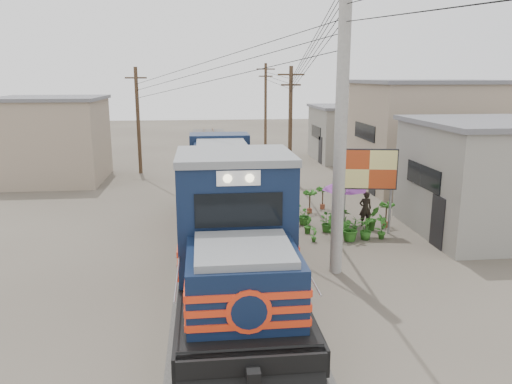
{
  "coord_description": "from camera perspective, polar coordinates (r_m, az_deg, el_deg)",
  "views": [
    {
      "loc": [
        -0.88,
        -15.84,
        6.41
      ],
      "look_at": [
        1.1,
        2.12,
        2.2
      ],
      "focal_mm": 35.0,
      "sensor_mm": 36.0,
      "label": 1
    }
  ],
  "objects": [
    {
      "name": "ground",
      "position": [
        17.11,
        -2.92,
        -8.91
      ],
      "size": [
        120.0,
        120.0,
        0.0
      ],
      "primitive_type": "plane",
      "color": "#473F35",
      "rests_on": "ground"
    },
    {
      "name": "ballast",
      "position": [
        26.62,
        -4.22,
        -0.68
      ],
      "size": [
        3.6,
        70.0,
        0.16
      ],
      "primitive_type": "cube",
      "color": "#595651",
      "rests_on": "ground"
    },
    {
      "name": "track",
      "position": [
        26.58,
        -4.23,
        -0.31
      ],
      "size": [
        1.15,
        70.0,
        0.12
      ],
      "color": "#51331E",
      "rests_on": "ground"
    },
    {
      "name": "locomotive",
      "position": [
        17.85,
        -3.26,
        -1.74
      ],
      "size": [
        3.17,
        17.24,
        4.27
      ],
      "color": "black",
      "rests_on": "ground"
    },
    {
      "name": "utility_pole_main",
      "position": [
        16.02,
        9.7,
        7.88
      ],
      "size": [
        0.4,
        0.4,
        10.0
      ],
      "color": "#9E9B93",
      "rests_on": "ground"
    },
    {
      "name": "wooden_pole_mid",
      "position": [
        30.44,
        3.95,
        7.93
      ],
      "size": [
        1.6,
        0.24,
        7.0
      ],
      "color": "#4C3826",
      "rests_on": "ground"
    },
    {
      "name": "wooden_pole_far",
      "position": [
        44.28,
        1.1,
        9.9
      ],
      "size": [
        1.6,
        0.24,
        7.5
      ],
      "color": "#4C3826",
      "rests_on": "ground"
    },
    {
      "name": "wooden_pole_left",
      "position": [
        34.2,
        -13.33,
        8.18
      ],
      "size": [
        1.6,
        0.24,
        7.0
      ],
      "color": "#4C3826",
      "rests_on": "ground"
    },
    {
      "name": "power_lines",
      "position": [
        24.37,
        -4.73,
        15.78
      ],
      "size": [
        9.65,
        19.0,
        3.3
      ],
      "color": "black",
      "rests_on": "ground"
    },
    {
      "name": "shophouse_front",
      "position": [
        22.9,
        26.56,
        1.53
      ],
      "size": [
        7.35,
        6.3,
        4.7
      ],
      "color": "gray",
      "rests_on": "ground"
    },
    {
      "name": "shophouse_mid",
      "position": [
        31.06,
        19.38,
        6.28
      ],
      "size": [
        8.4,
        7.35,
        6.2
      ],
      "color": "gray",
      "rests_on": "ground"
    },
    {
      "name": "shophouse_back",
      "position": [
        39.89,
        11.14,
        6.68
      ],
      "size": [
        6.3,
        6.3,
        4.2
      ],
      "color": "gray",
      "rests_on": "ground"
    },
    {
      "name": "shophouse_left",
      "position": [
        33.34,
        -22.24,
        5.59
      ],
      "size": [
        6.3,
        6.3,
        5.2
      ],
      "color": "gray",
      "rests_on": "ground"
    },
    {
      "name": "billboard",
      "position": [
        20.81,
        12.77,
        2.3
      ],
      "size": [
        2.28,
        0.53,
        3.55
      ],
      "rotation": [
        0.0,
        0.0,
        -0.18
      ],
      "color": "#99999E",
      "rests_on": "ground"
    },
    {
      "name": "market_umbrella",
      "position": [
        21.62,
        10.09,
        0.84
      ],
      "size": [
        2.0,
        2.0,
        2.15
      ],
      "rotation": [
        0.0,
        0.0,
        -0.02
      ],
      "color": "black",
      "rests_on": "ground"
    },
    {
      "name": "vendor",
      "position": [
        22.26,
        12.39,
        -1.87
      ],
      "size": [
        0.56,
        0.37,
        1.54
      ],
      "primitive_type": "imported",
      "rotation": [
        0.0,
        0.0,
        3.14
      ],
      "color": "black",
      "rests_on": "ground"
    },
    {
      "name": "plant_nursery",
      "position": [
        20.86,
        9.74,
        -3.59
      ],
      "size": [
        3.56,
        3.31,
        1.14
      ],
      "color": "#28641C",
      "rests_on": "ground"
    }
  ]
}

